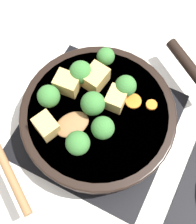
% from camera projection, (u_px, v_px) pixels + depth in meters
% --- Properties ---
extents(ground_plane, '(2.40, 2.40, 0.00)m').
position_uv_depth(ground_plane, '(98.00, 125.00, 0.68)').
color(ground_plane, white).
extents(front_burner_grate, '(0.31, 0.31, 0.03)m').
position_uv_depth(front_burner_grate, '(98.00, 123.00, 0.67)').
color(front_burner_grate, black).
rests_on(front_burner_grate, ground_plane).
extents(skillet_pan, '(0.39, 0.35, 0.05)m').
position_uv_depth(skillet_pan, '(99.00, 116.00, 0.63)').
color(skillet_pan, black).
rests_on(skillet_pan, front_burner_grate).
extents(wooden_spoon, '(0.23, 0.21, 0.02)m').
position_uv_depth(wooden_spoon, '(35.00, 144.00, 0.58)').
color(wooden_spoon, olive).
rests_on(wooden_spoon, skillet_pan).
extents(tofu_cube_center_large, '(0.04, 0.05, 0.04)m').
position_uv_depth(tofu_cube_center_large, '(67.00, 83.00, 0.62)').
color(tofu_cube_center_large, tan).
rests_on(tofu_cube_center_large, skillet_pan).
extents(tofu_cube_near_handle, '(0.05, 0.04, 0.04)m').
position_uv_depth(tofu_cube_near_handle, '(116.00, 99.00, 0.61)').
color(tofu_cube_near_handle, tan).
rests_on(tofu_cube_near_handle, skillet_pan).
extents(tofu_cube_east_chunk, '(0.05, 0.05, 0.04)m').
position_uv_depth(tofu_cube_east_chunk, '(46.00, 126.00, 0.58)').
color(tofu_cube_east_chunk, tan).
rests_on(tofu_cube_east_chunk, skillet_pan).
extents(tofu_cube_west_chunk, '(0.05, 0.05, 0.04)m').
position_uv_depth(tofu_cube_west_chunk, '(96.00, 78.00, 0.62)').
color(tofu_cube_west_chunk, tan).
rests_on(tofu_cube_west_chunk, skillet_pan).
extents(broccoli_floret_near_spoon, '(0.04, 0.04, 0.05)m').
position_uv_depth(broccoli_floret_near_spoon, '(126.00, 86.00, 0.61)').
color(broccoli_floret_near_spoon, '#709956').
rests_on(broccoli_floret_near_spoon, skillet_pan).
extents(broccoli_floret_center_top, '(0.05, 0.05, 0.05)m').
position_uv_depth(broccoli_floret_center_top, '(76.00, 142.00, 0.56)').
color(broccoli_floret_center_top, '#709956').
rests_on(broccoli_floret_center_top, skillet_pan).
extents(broccoli_floret_east_rim, '(0.05, 0.05, 0.05)m').
position_uv_depth(broccoli_floret_east_rim, '(81.00, 72.00, 0.62)').
color(broccoli_floret_east_rim, '#709956').
rests_on(broccoli_floret_east_rim, skillet_pan).
extents(broccoli_floret_west_rim, '(0.04, 0.04, 0.05)m').
position_uv_depth(broccoli_floret_west_rim, '(103.00, 128.00, 0.57)').
color(broccoli_floret_west_rim, '#709956').
rests_on(broccoli_floret_west_rim, skillet_pan).
extents(broccoli_floret_north_edge, '(0.04, 0.04, 0.04)m').
position_uv_depth(broccoli_floret_north_edge, '(106.00, 57.00, 0.63)').
color(broccoli_floret_north_edge, '#709956').
rests_on(broccoli_floret_north_edge, skillet_pan).
extents(broccoli_floret_south_cluster, '(0.05, 0.05, 0.05)m').
position_uv_depth(broccoli_floret_south_cluster, '(92.00, 106.00, 0.59)').
color(broccoli_floret_south_cluster, '#709956').
rests_on(broccoli_floret_south_cluster, skillet_pan).
extents(broccoli_floret_mid_floret, '(0.04, 0.04, 0.05)m').
position_uv_depth(broccoli_floret_mid_floret, '(49.00, 96.00, 0.60)').
color(broccoli_floret_mid_floret, '#709956').
rests_on(broccoli_floret_mid_floret, skillet_pan).
extents(carrot_slice_orange_thin, '(0.03, 0.03, 0.01)m').
position_uv_depth(carrot_slice_orange_thin, '(133.00, 101.00, 0.62)').
color(carrot_slice_orange_thin, orange).
rests_on(carrot_slice_orange_thin, skillet_pan).
extents(carrot_slice_near_center, '(0.02, 0.02, 0.01)m').
position_uv_depth(carrot_slice_near_center, '(152.00, 105.00, 0.62)').
color(carrot_slice_near_center, orange).
rests_on(carrot_slice_near_center, skillet_pan).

